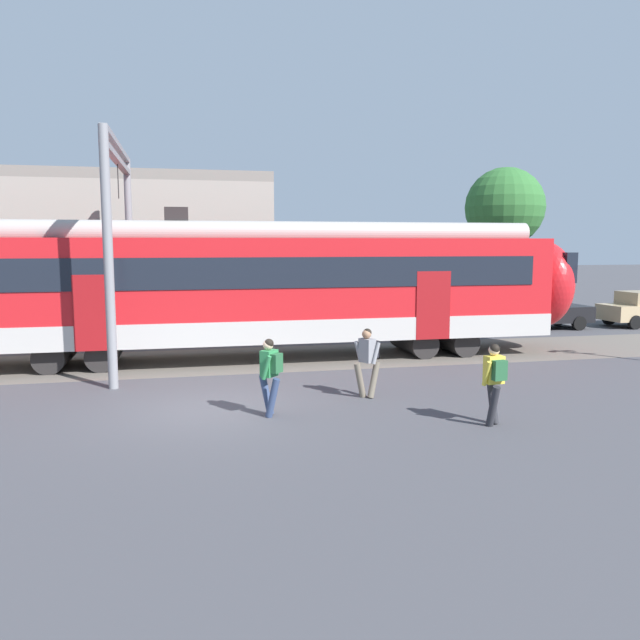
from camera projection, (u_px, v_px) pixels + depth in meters
name	position (u px, v px, depth m)	size (l,w,h in m)	color
ground_plane	(211.00, 409.00, 13.79)	(160.00, 160.00, 0.00)	#424247
pedestrian_green	(270.00, 370.00, 13.12)	(0.51, 0.67, 1.67)	navy
pedestrian_grey	(368.00, 357.00, 14.72)	(0.71, 0.51, 1.67)	#6B6051
pedestrian_yellow	(494.00, 377.00, 12.45)	(0.54, 0.67, 1.67)	#28282D
parked_car_black	(542.00, 311.00, 26.68)	(4.01, 1.77, 1.54)	black
catenary_gantry	(120.00, 221.00, 18.35)	(0.24, 6.64, 6.53)	gray
background_building	(10.00, 255.00, 24.60)	(20.34, 5.00, 9.20)	gray
street_tree_right	(505.00, 208.00, 31.98)	(4.03, 4.03, 7.51)	brown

